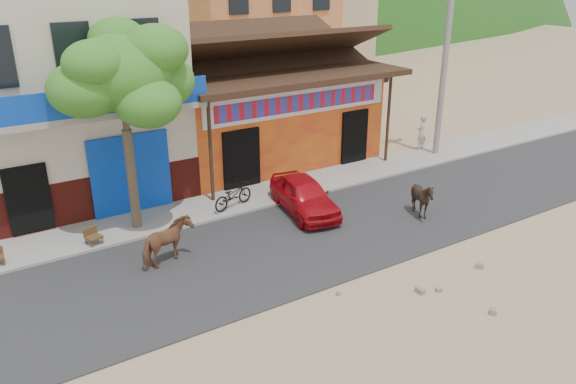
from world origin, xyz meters
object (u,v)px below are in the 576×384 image
at_px(red_car, 304,195).
at_px(cow_dark, 422,199).
at_px(cow_tan, 167,242).
at_px(tree, 127,130).
at_px(cafe_chair_right, 93,230).
at_px(pedestrian, 421,132).
at_px(utility_pole, 445,55).
at_px(scooter, 233,195).

bearing_deg(red_car, cow_dark, -28.02).
bearing_deg(cow_tan, red_car, -101.82).
bearing_deg(tree, red_car, -18.70).
xyz_separation_m(tree, cow_tan, (0.02, -2.53, -2.47)).
bearing_deg(red_car, cafe_chair_right, 179.47).
height_order(tree, pedestrian, tree).
xyz_separation_m(cow_tan, cow_dark, (7.83, -1.42, -0.01)).
distance_m(utility_pole, cafe_chair_right, 14.66).
relative_size(cow_tan, scooter, 0.93).
bearing_deg(cow_tan, scooter, -75.66).
bearing_deg(pedestrian, cow_tan, -7.46).
distance_m(utility_pole, pedestrian, 3.33).
bearing_deg(red_car, scooter, 152.97).
bearing_deg(tree, cow_dark, -26.69).
bearing_deg(cafe_chair_right, utility_pole, -14.16).
relative_size(utility_pole, cow_dark, 6.61).
distance_m(pedestrian, cafe_chair_right, 14.07).
bearing_deg(utility_pole, tree, -179.10).
bearing_deg(red_car, pedestrian, 28.48).
xyz_separation_m(cow_dark, red_car, (-2.92, 2.28, -0.03)).
relative_size(tree, cow_tan, 4.12).
xyz_separation_m(red_car, cafe_chair_right, (-6.34, 1.17, -0.06)).
bearing_deg(red_car, utility_pole, 23.32).
distance_m(red_car, cafe_chair_right, 6.44).
distance_m(red_car, pedestrian, 8.09).
relative_size(cow_tan, cafe_chair_right, 1.70).
height_order(pedestrian, cafe_chair_right, pedestrian).
bearing_deg(utility_pole, red_car, -166.62).
bearing_deg(tree, pedestrian, 4.09).
bearing_deg(pedestrian, utility_pole, 83.25).
bearing_deg(scooter, red_car, -143.50).
bearing_deg(pedestrian, cafe_chair_right, -16.99).
distance_m(cow_dark, red_car, 3.70).
bearing_deg(cow_tan, tree, -21.14).
bearing_deg(tree, utility_pole, 0.90).
bearing_deg(utility_pole, cow_dark, -139.99).
bearing_deg(cafe_chair_right, scooter, -14.30).
height_order(cow_tan, pedestrian, pedestrian).
height_order(tree, red_car, tree).
height_order(utility_pole, cafe_chair_right, utility_pole).
distance_m(cow_tan, cow_dark, 7.96).
height_order(cow_dark, red_car, cow_dark).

